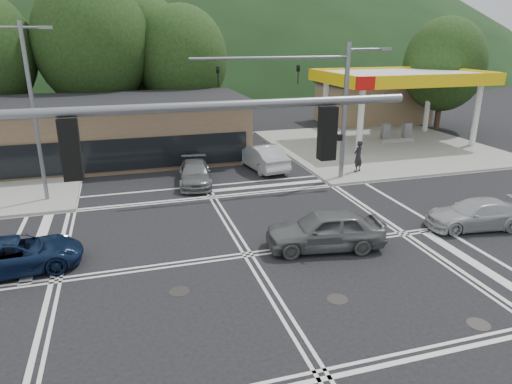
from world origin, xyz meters
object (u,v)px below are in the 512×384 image
object	(u,v)px
car_queue_b	(215,135)
pedestrian	(358,156)
car_northbound	(195,173)
car_blue_west	(16,255)
car_grey_center	(325,230)
car_silver_east	(476,214)
car_queue_a	(262,157)

from	to	relation	value
car_queue_b	pedestrian	size ratio (longest dim) A/B	2.11
car_queue_b	car_northbound	xyz separation A→B (m)	(-3.26, -10.07, -0.06)
car_queue_b	pedestrian	xyz separation A→B (m)	(6.98, -10.88, 0.43)
car_queue_b	pedestrian	distance (m)	12.94
car_blue_west	car_northbound	world-z (taller)	car_northbound
car_northbound	pedestrian	world-z (taller)	pedestrian
car_queue_b	car_northbound	size ratio (longest dim) A/B	0.93
car_blue_west	car_grey_center	xyz separation A→B (m)	(11.77, -1.53, 0.18)
car_northbound	car_silver_east	bearing A→B (deg)	-34.48
car_queue_a	pedestrian	distance (m)	6.17
car_grey_center	car_queue_b	size ratio (longest dim) A/B	1.17
car_blue_west	car_silver_east	distance (m)	19.29
car_northbound	pedestrian	xyz separation A→B (m)	(10.24, -0.82, 0.49)
car_queue_b	car_northbound	world-z (taller)	car_queue_b
car_northbound	pedestrian	distance (m)	10.28
car_blue_west	car_northbound	distance (m)	11.76
car_grey_center	pedestrian	distance (m)	11.35
car_blue_west	car_silver_east	size ratio (longest dim) A/B	1.03
car_silver_east	car_queue_a	bearing A→B (deg)	-142.89
car_grey_center	car_queue_a	bearing A→B (deg)	-175.46
car_silver_east	car_grey_center	bearing A→B (deg)	-80.97
car_northbound	pedestrian	size ratio (longest dim) A/B	2.27
car_grey_center	car_queue_b	world-z (taller)	car_grey_center
car_queue_a	car_northbound	bearing A→B (deg)	14.32
car_silver_east	car_northbound	bearing A→B (deg)	-123.06
car_queue_b	car_northbound	distance (m)	10.58
car_grey_center	pedestrian	xyz separation A→B (m)	(6.53, 9.27, 0.31)
car_blue_west	car_queue_b	size ratio (longest dim) A/B	1.12
car_queue_a	car_queue_b	size ratio (longest dim) A/B	1.20
car_blue_west	car_silver_east	xyz separation A→B (m)	(19.23, -1.53, 0.01)
car_queue_a	car_queue_b	xyz separation A→B (m)	(-1.48, 8.10, -0.12)
car_blue_west	car_northbound	size ratio (longest dim) A/B	1.04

